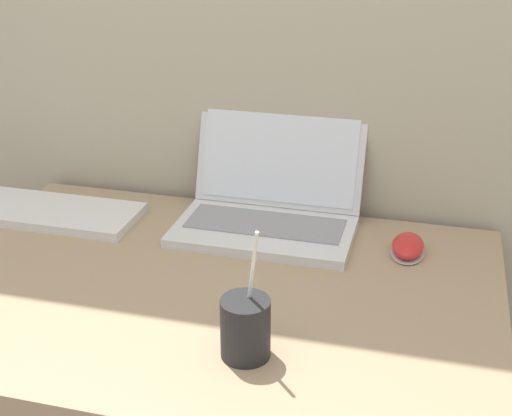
% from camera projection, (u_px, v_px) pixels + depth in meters
% --- Properties ---
extents(laptop, '(0.37, 0.30, 0.26)m').
position_uv_depth(laptop, '(270.00, 198.00, 1.53)').
color(laptop, silver).
rests_on(laptop, desk).
extents(drink_cup, '(0.08, 0.08, 0.23)m').
position_uv_depth(drink_cup, '(245.00, 327.00, 1.10)').
color(drink_cup, '#232326').
rests_on(drink_cup, desk).
extents(computer_mouse, '(0.07, 0.11, 0.03)m').
position_uv_depth(computer_mouse, '(408.00, 247.00, 1.43)').
color(computer_mouse, '#B2B2B7').
rests_on(computer_mouse, desk).
extents(external_keyboard, '(0.44, 0.17, 0.02)m').
position_uv_depth(external_keyboard, '(43.00, 211.00, 1.59)').
color(external_keyboard, silver).
rests_on(external_keyboard, desk).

